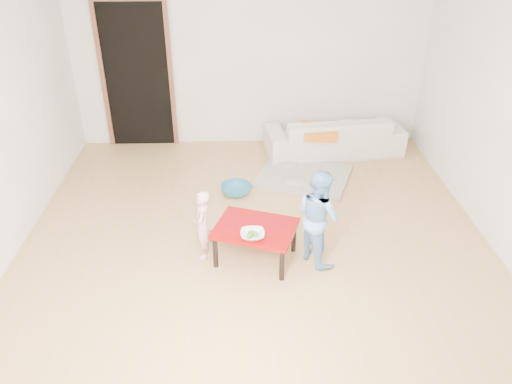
{
  "coord_description": "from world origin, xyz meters",
  "views": [
    {
      "loc": [
        -0.14,
        -4.53,
        3.15
      ],
      "look_at": [
        0.0,
        -0.2,
        0.65
      ],
      "focal_mm": 35.0,
      "sensor_mm": 36.0,
      "label": 1
    }
  ],
  "objects_px": {
    "sofa": "(334,135)",
    "child_blue": "(319,217)",
    "bowl": "(253,235)",
    "basin": "(236,189)",
    "child_pink": "(203,225)",
    "red_table": "(255,243)"
  },
  "relations": [
    {
      "from": "bowl",
      "to": "basin",
      "type": "distance_m",
      "value": 1.56
    },
    {
      "from": "red_table",
      "to": "sofa",
      "type": "bearing_deg",
      "value": 64.07
    },
    {
      "from": "sofa",
      "to": "child_blue",
      "type": "distance_m",
      "value": 2.58
    },
    {
      "from": "red_table",
      "to": "basin",
      "type": "relative_size",
      "value": 2.05
    },
    {
      "from": "bowl",
      "to": "child_pink",
      "type": "relative_size",
      "value": 0.31
    },
    {
      "from": "basin",
      "to": "bowl",
      "type": "bearing_deg",
      "value": -83.72
    },
    {
      "from": "child_pink",
      "to": "basin",
      "type": "xyz_separation_m",
      "value": [
        0.33,
        1.25,
        -0.31
      ]
    },
    {
      "from": "sofa",
      "to": "child_blue",
      "type": "height_order",
      "value": "child_blue"
    },
    {
      "from": "bowl",
      "to": "sofa",
      "type": "bearing_deg",
      "value": 65.0
    },
    {
      "from": "sofa",
      "to": "child_blue",
      "type": "bearing_deg",
      "value": 69.51
    },
    {
      "from": "sofa",
      "to": "bowl",
      "type": "distance_m",
      "value": 2.94
    },
    {
      "from": "child_blue",
      "to": "basin",
      "type": "height_order",
      "value": "child_blue"
    },
    {
      "from": "sofa",
      "to": "child_pink",
      "type": "bearing_deg",
      "value": 47.04
    },
    {
      "from": "basin",
      "to": "red_table",
      "type": "bearing_deg",
      "value": -81.47
    },
    {
      "from": "bowl",
      "to": "child_blue",
      "type": "relative_size",
      "value": 0.23
    },
    {
      "from": "sofa",
      "to": "red_table",
      "type": "bearing_deg",
      "value": 56.86
    },
    {
      "from": "child_pink",
      "to": "child_blue",
      "type": "relative_size",
      "value": 0.74
    },
    {
      "from": "red_table",
      "to": "basin",
      "type": "distance_m",
      "value": 1.35
    },
    {
      "from": "bowl",
      "to": "basin",
      "type": "xyz_separation_m",
      "value": [
        -0.17,
        1.51,
        -0.36
      ]
    },
    {
      "from": "sofa",
      "to": "child_blue",
      "type": "relative_size",
      "value": 1.92
    },
    {
      "from": "bowl",
      "to": "basin",
      "type": "bearing_deg",
      "value": 96.28
    },
    {
      "from": "child_blue",
      "to": "basin",
      "type": "distance_m",
      "value": 1.63
    }
  ]
}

